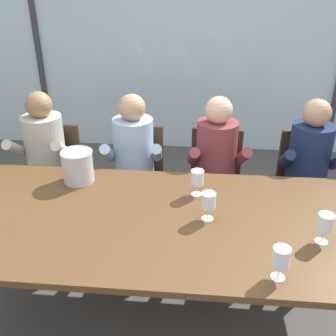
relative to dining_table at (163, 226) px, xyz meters
The scene contains 18 objects.
ground 1.21m from the dining_table, 90.00° to the left, with size 14.00×14.00×0.00m, color #4C4742.
window_glass_panel 2.78m from the dining_table, 90.00° to the left, with size 7.80×0.03×2.60m, color silver.
window_mullion_left 3.27m from the dining_table, 123.11° to the left, with size 0.06×0.06×2.60m, color #38383D.
hillside_vineyard 6.10m from the dining_table, 90.00° to the left, with size 13.80×2.40×1.69m, color #568942.
dining_table is the anchor object (origin of this frame).
chair_near_curtain 1.44m from the dining_table, 136.70° to the left, with size 0.48×0.48×0.89m.
chair_left_of_center 1.06m from the dining_table, 107.74° to the left, with size 0.44×0.44×0.89m.
chair_center 1.05m from the dining_table, 71.32° to the left, with size 0.47×0.47×0.89m.
chair_right_of_center 1.49m from the dining_table, 43.44° to the left, with size 0.48×0.48×0.89m.
person_beige_jumper 1.37m from the dining_table, 141.29° to the left, with size 0.47×0.62×1.21m.
person_pale_blue_shirt 0.91m from the dining_table, 110.72° to the left, with size 0.49×0.63×1.21m.
person_maroon_top 0.92m from the dining_table, 68.39° to the left, with size 0.49×0.63×1.21m.
person_navy_polo 1.35m from the dining_table, 39.27° to the left, with size 0.48×0.62×1.21m.
ice_bucket_secondary 0.75m from the dining_table, 147.47° to the left, with size 0.22×0.22×0.22m.
wine_glass_by_left_taster 0.39m from the dining_table, 55.82° to the left, with size 0.08×0.08×0.17m.
wine_glass_near_bucket 0.32m from the dining_table, ahead, with size 0.08×0.08×0.17m.
wine_glass_center_pour 0.90m from the dining_table, ahead, with size 0.08×0.08×0.17m.
wine_glass_by_right_taster 0.76m from the dining_table, 36.63° to the right, with size 0.08×0.08×0.17m.
Camera 1 is at (0.20, -1.88, 2.05)m, focal length 41.48 mm.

